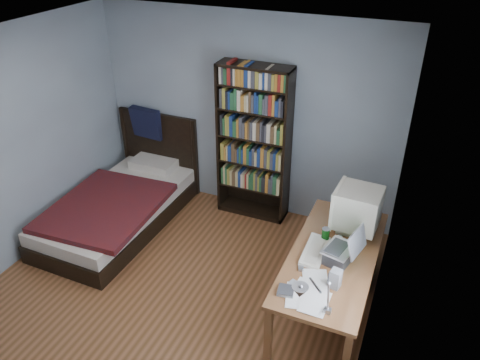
{
  "coord_description": "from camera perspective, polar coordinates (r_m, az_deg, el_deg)",
  "views": [
    {
      "loc": [
        2.02,
        -2.83,
        3.45
      ],
      "look_at": [
        0.43,
        0.92,
        1.07
      ],
      "focal_mm": 35.0,
      "sensor_mm": 36.0,
      "label": 1
    }
  ],
  "objects": [
    {
      "name": "keyboard",
      "position": [
        4.36,
        9.12,
        -8.52
      ],
      "size": [
        0.19,
        0.48,
        0.05
      ],
      "primitive_type": "cube",
      "rotation": [
        0.0,
        0.07,
        0.02
      ],
      "color": "beige",
      "rests_on": "desk"
    },
    {
      "name": "bed",
      "position": [
        6.04,
        -14.1,
        -2.72
      ],
      "size": [
        1.23,
        2.21,
        1.16
      ],
      "color": "black",
      "rests_on": "floor"
    },
    {
      "name": "speaker",
      "position": [
        4.0,
        11.56,
        -11.72
      ],
      "size": [
        0.1,
        0.1,
        0.17
      ],
      "primitive_type": "cube",
      "rotation": [
        0.0,
        0.0,
        -0.18
      ],
      "color": "gray",
      "rests_on": "desk"
    },
    {
      "name": "mouse",
      "position": [
        4.56,
        12.0,
        -6.93
      ],
      "size": [
        0.06,
        0.11,
        0.04
      ],
      "primitive_type": "ellipsoid",
      "color": "silver",
      "rests_on": "desk"
    },
    {
      "name": "desk",
      "position": [
        4.94,
        12.21,
        -8.41
      ],
      "size": [
        0.75,
        1.71,
        0.73
      ],
      "color": "brown",
      "rests_on": "floor"
    },
    {
      "name": "bookshelf",
      "position": [
        5.67,
        1.68,
        4.43
      ],
      "size": [
        0.88,
        0.3,
        1.95
      ],
      "color": "black",
      "rests_on": "floor"
    },
    {
      "name": "soda_can",
      "position": [
        4.49,
        10.38,
        -6.58
      ],
      "size": [
        0.07,
        0.07,
        0.13
      ],
      "primitive_type": "cylinder",
      "color": "#083C0A",
      "rests_on": "desk"
    },
    {
      "name": "crt_monitor",
      "position": [
        4.55,
        13.96,
        -3.35
      ],
      "size": [
        0.44,
        0.4,
        0.48
      ],
      "color": "beige",
      "rests_on": "desk"
    },
    {
      "name": "desk_lamp",
      "position": [
        3.28,
        7.96,
        -13.52
      ],
      "size": [
        0.22,
        0.49,
        0.58
      ],
      "color": "#99999E",
      "rests_on": "desk"
    },
    {
      "name": "phone_grey",
      "position": [
        4.01,
        6.33,
        -12.45
      ],
      "size": [
        0.08,
        0.11,
        0.02
      ],
      "primitive_type": "cube",
      "rotation": [
        0.0,
        0.0,
        -0.31
      ],
      "color": "gray",
      "rests_on": "desk"
    },
    {
      "name": "laptop",
      "position": [
        4.24,
        12.18,
        -8.67
      ],
      "size": [
        0.36,
        0.35,
        0.37
      ],
      "color": "#2D2D30",
      "rests_on": "desk"
    },
    {
      "name": "room",
      "position": [
        4.1,
        -10.3,
        -2.74
      ],
      "size": [
        4.2,
        4.24,
        2.5
      ],
      "color": "brown",
      "rests_on": "ground"
    },
    {
      "name": "external_drive",
      "position": [
        3.94,
        5.61,
        -13.3
      ],
      "size": [
        0.15,
        0.15,
        0.03
      ],
      "primitive_type": "cube",
      "rotation": [
        0.0,
        0.0,
        0.15
      ],
      "color": "gray",
      "rests_on": "desk"
    },
    {
      "name": "phone_silver",
      "position": [
        4.18,
        7.43,
        -10.49
      ],
      "size": [
        0.07,
        0.1,
        0.02
      ],
      "primitive_type": "cube",
      "rotation": [
        0.0,
        0.0,
        0.32
      ],
      "color": "#B7B6BB",
      "rests_on": "desk"
    }
  ]
}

